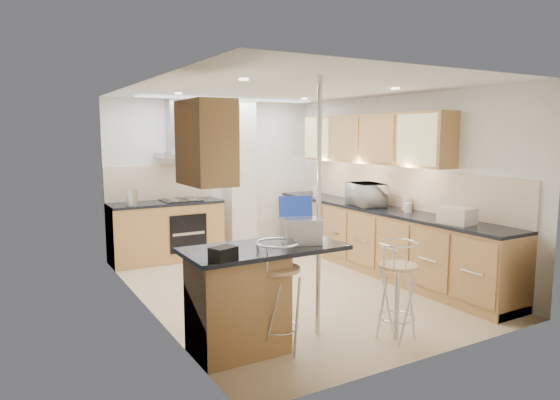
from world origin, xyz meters
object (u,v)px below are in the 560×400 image
bar_stool_near (278,297)px  bar_stool_end (397,290)px  laptop (302,231)px  bread_bin (457,216)px  microwave (367,195)px

bar_stool_near → bar_stool_end: (1.12, -0.32, -0.03)m
laptop → bar_stool_end: 1.08m
laptop → bar_stool_near: (-0.33, -0.13, -0.54)m
bread_bin → bar_stool_near: bearing=175.5°
microwave → bar_stool_near: 3.16m
laptop → bar_stool_near: size_ratio=0.33×
laptop → bread_bin: size_ratio=0.94×
microwave → laptop: (-2.18, -1.70, -0.03)m
laptop → bar_stool_end: size_ratio=0.35×
microwave → bread_bin: 1.65m
bread_bin → laptop: bearing=172.8°
laptop → microwave: bearing=57.1°
microwave → bar_stool_end: 2.63m
microwave → bar_stool_end: (-1.39, -2.14, -0.61)m
bar_stool_end → laptop: bearing=115.1°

